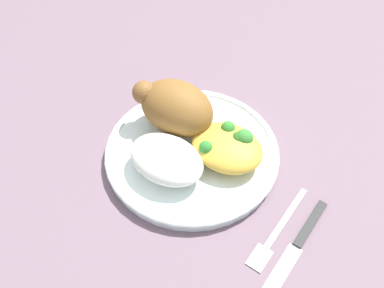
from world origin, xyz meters
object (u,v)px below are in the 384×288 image
(rice_pile, at_px, (166,159))
(knife, at_px, (297,245))
(mac_cheese_with_broccoli, at_px, (228,146))
(fork, at_px, (277,231))
(roasted_chicken, at_px, (175,107))
(plate, at_px, (192,152))

(rice_pile, xyz_separation_m, knife, (-0.20, -0.00, -0.04))
(mac_cheese_with_broccoli, bearing_deg, fork, 151.22)
(fork, relative_size, knife, 0.75)
(rice_pile, distance_m, fork, 0.18)
(roasted_chicken, height_order, knife, roasted_chicken)
(roasted_chicken, relative_size, rice_pile, 1.13)
(knife, bearing_deg, plate, -14.12)
(rice_pile, height_order, fork, rice_pile)
(mac_cheese_with_broccoli, xyz_separation_m, knife, (-0.14, 0.07, -0.04))
(fork, bearing_deg, knife, 172.70)
(fork, height_order, knife, knife)
(plate, bearing_deg, mac_cheese_with_broccoli, -159.70)
(rice_pile, relative_size, fork, 0.77)
(roasted_chicken, bearing_deg, knife, 162.87)
(plate, relative_size, rice_pile, 2.34)
(mac_cheese_with_broccoli, bearing_deg, roasted_chicken, -4.40)
(fork, bearing_deg, mac_cheese_with_broccoli, -28.78)
(plate, bearing_deg, knife, 165.88)
(fork, xyz_separation_m, knife, (-0.03, 0.00, 0.00))
(knife, bearing_deg, fork, -7.30)
(mac_cheese_with_broccoli, bearing_deg, rice_pile, 49.66)
(mac_cheese_with_broccoli, relative_size, fork, 0.74)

